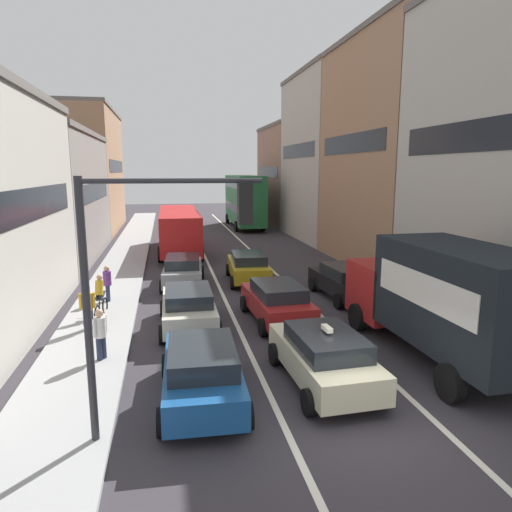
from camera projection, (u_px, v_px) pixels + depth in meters
ground_plane at (357, 419)px, 10.55m from camera, size 140.00×140.00×0.00m
sidewalk_left at (125, 261)px, 28.57m from camera, size 2.60×64.00×0.14m
lane_stripe_left at (206, 259)px, 29.52m from camera, size 0.16×60.00×0.01m
lane_stripe_right at (258, 257)px, 30.16m from camera, size 0.16×60.00×0.01m
building_row_left at (41, 184)px, 30.01m from camera, size 7.20×43.90×11.07m
building_row_right at (372, 161)px, 31.70m from camera, size 7.20×43.90×13.21m
traffic_light_pole at (150, 262)px, 9.12m from camera, size 3.58×0.38×5.50m
removalist_box_truck at (441, 296)px, 13.50m from camera, size 2.87×7.76×3.58m
taxi_centre_lane_front at (324, 356)px, 12.15m from camera, size 2.22×4.38×1.66m
sedan_left_lane_front at (202, 371)px, 11.25m from camera, size 2.18×4.36×1.49m
sedan_centre_lane_second at (277, 301)px, 17.24m from camera, size 2.24×4.39×1.49m
wagon_left_lane_second at (188, 307)px, 16.52m from camera, size 2.09×4.31×1.49m
hatchback_centre_lane_third at (248, 266)px, 23.41m from camera, size 2.27×4.40×1.49m
sedan_left_lane_third at (183, 270)px, 22.58m from camera, size 2.30×4.41×1.49m
sedan_right_lane_behind_truck at (345, 281)px, 20.37m from camera, size 2.26×4.39×1.49m
bus_mid_queue_primary at (179, 227)px, 31.41m from camera, size 2.84×10.51×2.90m
bus_far_queue_secondary at (244, 199)px, 45.28m from camera, size 2.89×10.53×5.06m
cyclist_on_sidewalk at (100, 297)px, 17.52m from camera, size 0.50×1.72×1.72m
pedestrian_near_kerb at (100, 333)px, 13.43m from camera, size 0.35×0.46×1.66m
pedestrian_mid_sidewalk at (87, 307)px, 16.00m from camera, size 0.54×0.34×1.66m
pedestrian_far_sidewalk at (107, 282)px, 19.45m from camera, size 0.34×0.54×1.66m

